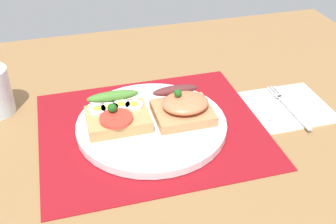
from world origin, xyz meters
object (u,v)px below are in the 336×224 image
fork (288,105)px  napkin (289,107)px  sandwich_salmon (183,106)px  sandwich_egg_tomato (117,115)px  plate (152,125)px

fork → napkin: bearing=-4.2°
sandwich_salmon → fork: size_ratio=0.68×
sandwich_salmon → fork: sandwich_salmon is taller
sandwich_egg_tomato → napkin: (32.63, -1.96, -2.98)cm
sandwich_egg_tomato → plate: bearing=-14.4°
sandwich_egg_tomato → sandwich_salmon: size_ratio=1.03×
sandwich_egg_tomato → sandwich_salmon: sandwich_salmon is taller
napkin → fork: bearing=175.8°
sandwich_egg_tomato → sandwich_salmon: 11.70cm
plate → sandwich_salmon: size_ratio=2.55×
plate → napkin: plate is taller
sandwich_salmon → fork: 20.74cm
napkin → plate: bearing=179.0°
plate → sandwich_egg_tomato: (-5.77, 1.48, 2.27)cm
plate → sandwich_salmon: sandwich_salmon is taller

